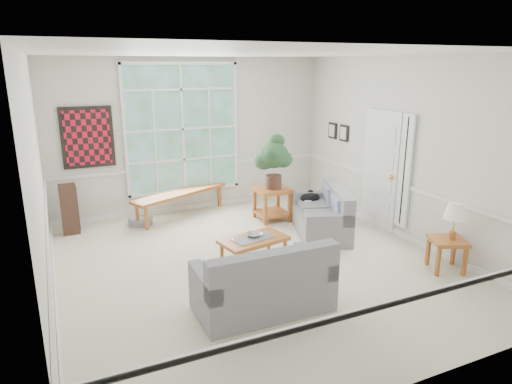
{
  "coord_description": "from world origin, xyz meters",
  "views": [
    {
      "loc": [
        -2.59,
        -5.66,
        2.87
      ],
      "look_at": [
        0.1,
        0.2,
        1.05
      ],
      "focal_mm": 32.0,
      "sensor_mm": 36.0,
      "label": 1
    }
  ],
  "objects_px": {
    "loveseat_right": "(321,211)",
    "loveseat_front": "(263,276)",
    "end_table": "(272,204)",
    "side_table": "(446,255)",
    "coffee_table": "(254,250)"
  },
  "relations": [
    {
      "from": "loveseat_right",
      "to": "side_table",
      "type": "height_order",
      "value": "loveseat_right"
    },
    {
      "from": "loveseat_right",
      "to": "loveseat_front",
      "type": "bearing_deg",
      "value": -116.52
    },
    {
      "from": "loveseat_right",
      "to": "side_table",
      "type": "bearing_deg",
      "value": -46.83
    },
    {
      "from": "side_table",
      "to": "loveseat_front",
      "type": "bearing_deg",
      "value": 177.53
    },
    {
      "from": "coffee_table",
      "to": "end_table",
      "type": "xyz_separation_m",
      "value": [
        1.1,
        1.61,
        0.13
      ]
    },
    {
      "from": "loveseat_front",
      "to": "side_table",
      "type": "xyz_separation_m",
      "value": [
        2.85,
        -0.12,
        -0.19
      ]
    },
    {
      "from": "end_table",
      "to": "side_table",
      "type": "xyz_separation_m",
      "value": [
        1.28,
        -3.02,
        -0.07
      ]
    },
    {
      "from": "loveseat_front",
      "to": "end_table",
      "type": "distance_m",
      "value": 3.3
    },
    {
      "from": "loveseat_right",
      "to": "loveseat_front",
      "type": "relative_size",
      "value": 0.94
    },
    {
      "from": "loveseat_front",
      "to": "side_table",
      "type": "bearing_deg",
      "value": -1.6
    },
    {
      "from": "coffee_table",
      "to": "side_table",
      "type": "bearing_deg",
      "value": -41.52
    },
    {
      "from": "coffee_table",
      "to": "loveseat_front",
      "type": "bearing_deg",
      "value": -120.65
    },
    {
      "from": "loveseat_right",
      "to": "end_table",
      "type": "bearing_deg",
      "value": 133.32
    },
    {
      "from": "loveseat_front",
      "to": "side_table",
      "type": "relative_size",
      "value": 3.36
    },
    {
      "from": "loveseat_right",
      "to": "coffee_table",
      "type": "bearing_deg",
      "value": -138.82
    }
  ]
}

